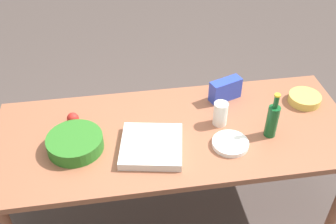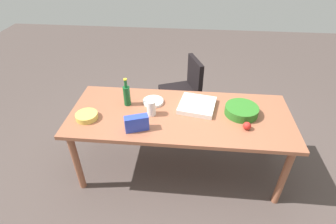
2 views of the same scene
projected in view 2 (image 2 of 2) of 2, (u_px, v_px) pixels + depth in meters
ground_plane at (178, 168)px, 3.14m from camera, size 10.00×10.00×0.00m
conference_table at (180, 120)px, 2.72m from camera, size 2.25×0.91×0.80m
office_chair at (182, 97)px, 3.73m from camera, size 0.62×0.62×0.92m
apple_red at (247, 126)px, 2.46m from camera, size 0.10×0.10×0.08m
chip_bag_blue at (137, 123)px, 2.43m from camera, size 0.23×0.15×0.15m
pizza_box at (197, 105)px, 2.75m from camera, size 0.42×0.42×0.05m
salad_bowl at (241, 110)px, 2.65m from camera, size 0.39×0.39×0.09m
paper_plate_stack at (153, 102)px, 2.83m from camera, size 0.24×0.24×0.03m
wine_bottle at (127, 95)px, 2.74m from camera, size 0.08×0.08×0.31m
mayo_jar at (151, 108)px, 2.62m from camera, size 0.11×0.11×0.16m
chip_bowl at (87, 116)px, 2.59m from camera, size 0.22×0.22×0.06m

